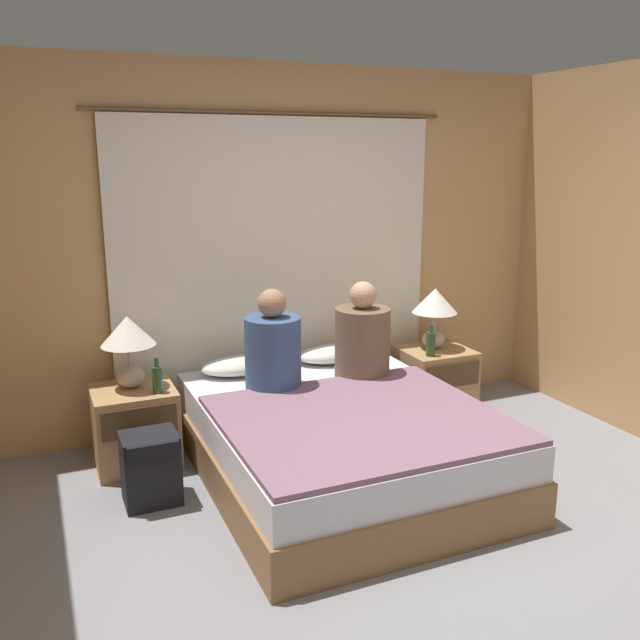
# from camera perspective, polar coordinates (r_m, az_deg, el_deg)

# --- Properties ---
(ground_plane) EXTENTS (16.00, 16.00, 0.00)m
(ground_plane) POSITION_cam_1_polar(r_m,az_deg,el_deg) (3.47, 8.97, -19.68)
(ground_plane) COLOR gray
(wall_back) EXTENTS (4.40, 0.06, 2.50)m
(wall_back) POSITION_cam_1_polar(r_m,az_deg,el_deg) (4.82, -3.80, 6.02)
(wall_back) COLOR tan
(wall_back) RESTS_ON ground_plane
(curtain_panel) EXTENTS (2.52, 0.03, 2.18)m
(curtain_panel) POSITION_cam_1_polar(r_m,az_deg,el_deg) (4.79, -3.52, 4.00)
(curtain_panel) COLOR white
(curtain_panel) RESTS_ON ground_plane
(bed) EXTENTS (1.56, 1.96, 0.46)m
(bed) POSITION_cam_1_polar(r_m,az_deg,el_deg) (4.12, 1.65, -10.18)
(bed) COLOR olive
(bed) RESTS_ON ground_plane
(nightstand_left) EXTENTS (0.50, 0.47, 0.50)m
(nightstand_left) POSITION_cam_1_polar(r_m,az_deg,el_deg) (4.42, -15.30, -8.64)
(nightstand_left) COLOR #A87F51
(nightstand_left) RESTS_ON ground_plane
(nightstand_right) EXTENTS (0.50, 0.47, 0.50)m
(nightstand_right) POSITION_cam_1_polar(r_m,az_deg,el_deg) (5.16, 9.63, -5.08)
(nightstand_right) COLOR #A87F51
(nightstand_right) RESTS_ON ground_plane
(lamp_left) EXTENTS (0.33, 0.33, 0.45)m
(lamp_left) POSITION_cam_1_polar(r_m,az_deg,el_deg) (4.28, -15.85, -1.48)
(lamp_left) COLOR #B2A899
(lamp_left) RESTS_ON nightstand_left
(lamp_right) EXTENTS (0.33, 0.33, 0.45)m
(lamp_right) POSITION_cam_1_polar(r_m,az_deg,el_deg) (5.04, 9.64, 1.11)
(lamp_right) COLOR #B2A899
(lamp_right) RESTS_ON nightstand_right
(pillow_left) EXTENTS (0.59, 0.30, 0.12)m
(pillow_left) POSITION_cam_1_polar(r_m,az_deg,el_deg) (4.59, -6.42, -3.78)
(pillow_left) COLOR silver
(pillow_left) RESTS_ON bed
(pillow_right) EXTENTS (0.59, 0.30, 0.12)m
(pillow_right) POSITION_cam_1_polar(r_m,az_deg,el_deg) (4.82, 1.42, -2.82)
(pillow_right) COLOR silver
(pillow_right) RESTS_ON bed
(blanket_on_bed) EXTENTS (1.50, 1.35, 0.03)m
(blanket_on_bed) POSITION_cam_1_polar(r_m,az_deg,el_deg) (3.79, 3.47, -8.32)
(blanket_on_bed) COLOR slate
(blanket_on_bed) RESTS_ON bed
(person_left_in_bed) EXTENTS (0.35, 0.35, 0.64)m
(person_left_in_bed) POSITION_cam_1_polar(r_m,az_deg,el_deg) (4.23, -4.00, -2.44)
(person_left_in_bed) COLOR #38517A
(person_left_in_bed) RESTS_ON bed
(person_right_in_bed) EXTENTS (0.36, 0.36, 0.64)m
(person_right_in_bed) POSITION_cam_1_polar(r_m,az_deg,el_deg) (4.47, 3.59, -1.57)
(person_right_in_bed) COLOR brown
(person_right_in_bed) RESTS_ON bed
(beer_bottle_on_left_stand) EXTENTS (0.06, 0.06, 0.22)m
(beer_bottle_on_left_stand) POSITION_cam_1_polar(r_m,az_deg,el_deg) (4.21, -13.53, -4.84)
(beer_bottle_on_left_stand) COLOR #2D4C28
(beer_bottle_on_left_stand) RESTS_ON nightstand_left
(beer_bottle_on_right_stand) EXTENTS (0.07, 0.07, 0.23)m
(beer_bottle_on_right_stand) POSITION_cam_1_polar(r_m,az_deg,el_deg) (4.89, 9.31, -1.96)
(beer_bottle_on_right_stand) COLOR #2D4C28
(beer_bottle_on_right_stand) RESTS_ON nightstand_right
(backpack_on_floor) EXTENTS (0.31, 0.28, 0.40)m
(backpack_on_floor) POSITION_cam_1_polar(r_m,az_deg,el_deg) (3.95, -14.08, -11.70)
(backpack_on_floor) COLOR black
(backpack_on_floor) RESTS_ON ground_plane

